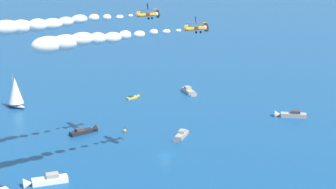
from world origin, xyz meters
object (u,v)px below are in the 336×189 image
at_px(motorboat_outer_ring_c, 133,97).
at_px(wingwalker_lead, 148,6).
at_px(biplane_wingman, 196,28).
at_px(wingwalker_wingman, 196,19).
at_px(motorboat_ahead, 85,131).
at_px(motorboat_mid_cluster, 189,92).
at_px(motorboat_near_centre, 180,136).
at_px(motorboat_trailing, 44,181).
at_px(motorboat_far_port, 289,115).
at_px(sailboat_outer_ring_d, 15,92).
at_px(biplane_lead, 148,14).
at_px(marker_buoy, 125,131).

distance_m(motorboat_outer_ring_c, wingwalker_lead, 64.79).
bearing_deg(biplane_wingman, wingwalker_wingman, -146.72).
bearing_deg(wingwalker_wingman, motorboat_ahead, -124.39).
bearing_deg(biplane_wingman, motorboat_mid_cluster, 179.63).
relative_size(motorboat_near_centre, motorboat_trailing, 0.83).
distance_m(motorboat_near_centre, motorboat_outer_ring_c, 47.41).
relative_size(motorboat_trailing, wingwalker_lead, 6.14).
relative_size(motorboat_ahead, motorboat_mid_cluster, 0.78).
height_order(motorboat_far_port, wingwalker_wingman, wingwalker_wingman).
distance_m(motorboat_far_port, motorboat_outer_ring_c, 58.96).
height_order(motorboat_far_port, motorboat_trailing, motorboat_trailing).
distance_m(motorboat_trailing, sailboat_outer_ring_d, 69.29).
relative_size(motorboat_near_centre, motorboat_far_port, 0.84).
xyz_separation_m(motorboat_far_port, wingwalker_lead, (27.83, -46.14, 39.33)).
xyz_separation_m(motorboat_trailing, wingwalker_lead, (-26.55, 24.34, 39.32)).
distance_m(motorboat_mid_cluster, wingwalker_wingman, 79.11).
relative_size(biplane_wingman, wingwalker_wingman, 3.86).
relative_size(motorboat_outer_ring_c, biplane_lead, 0.72).
relative_size(motorboat_ahead, marker_buoy, 4.00).
relative_size(motorboat_far_port, sailboat_outer_ring_d, 0.88).
height_order(motorboat_ahead, wingwalker_wingman, wingwalker_wingman).
relative_size(motorboat_ahead, wingwalker_lead, 4.70).
distance_m(motorboat_ahead, biplane_wingman, 53.58).
height_order(marker_buoy, biplane_lead, biplane_lead).
xyz_separation_m(sailboat_outer_ring_d, wingwalker_lead, (37.88, 49.36, 34.52)).
bearing_deg(biplane_lead, wingwalker_wingman, 46.26).
xyz_separation_m(motorboat_near_centre, motorboat_mid_cluster, (-51.13, 4.07, 0.13)).
relative_size(motorboat_trailing, sailboat_outer_ring_d, 0.89).
bearing_deg(motorboat_ahead, wingwalker_wingman, 55.61).
height_order(motorboat_far_port, sailboat_outer_ring_d, sailboat_outer_ring_d).
relative_size(motorboat_mid_cluster, sailboat_outer_ring_d, 0.87).
bearing_deg(motorboat_ahead, sailboat_outer_ring_d, -133.46).
relative_size(motorboat_mid_cluster, wingwalker_lead, 6.04).
bearing_deg(wingwalker_wingman, biplane_lead, -133.74).
bearing_deg(marker_buoy, motorboat_near_centre, 73.04).
bearing_deg(motorboat_outer_ring_c, wingwalker_lead, 9.31).
bearing_deg(wingwalker_lead, wingwalker_wingman, 46.02).
bearing_deg(wingwalker_lead, sailboat_outer_ring_d, -127.50).
relative_size(motorboat_near_centre, marker_buoy, 4.31).
xyz_separation_m(motorboat_ahead, motorboat_outer_ring_c, (-40.10, 12.09, -0.27)).
xyz_separation_m(motorboat_near_centre, sailboat_outer_ring_d, (-31.45, -58.50, 4.95)).
distance_m(motorboat_near_centre, sailboat_outer_ring_d, 66.61).
bearing_deg(sailboat_outer_ring_d, biplane_lead, 52.40).
bearing_deg(wingwalker_lead, motorboat_trailing, -42.51).
xyz_separation_m(motorboat_near_centre, marker_buoy, (-5.27, -17.29, -0.30)).
bearing_deg(motorboat_far_port, motorboat_trailing, -52.35).
xyz_separation_m(motorboat_near_centre, motorboat_ahead, (-3.99, -29.52, 0.02)).
bearing_deg(biplane_lead, motorboat_ahead, -117.47).
bearing_deg(motorboat_outer_ring_c, motorboat_mid_cluster, 108.13).
height_order(motorboat_trailing, motorboat_ahead, motorboat_trailing).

